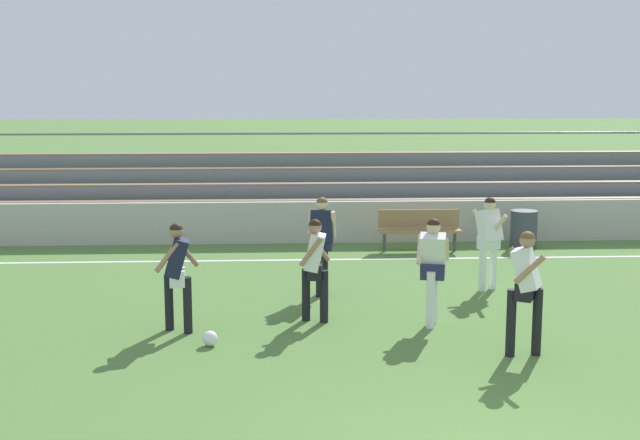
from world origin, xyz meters
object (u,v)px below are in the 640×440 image
object	(u,v)px
bench_far_left	(419,226)
soccer_ball	(210,339)
player_dark_on_ball	(322,237)
player_white_deep_cover	(433,262)
player_dark_dropping_back	(177,268)
player_white_challenging	(315,261)
bleacher_stand	(306,187)
trash_bin	(524,229)
player_white_trailing_run	(489,235)
player_white_overlapping	(526,282)

from	to	relation	value
bench_far_left	soccer_ball	world-z (taller)	bench_far_left
player_dark_on_ball	player_white_deep_cover	bearing A→B (deg)	-51.74
bench_far_left	soccer_ball	xyz separation A→B (m)	(-4.08, -6.61, -0.44)
player_dark_dropping_back	player_white_challenging	world-z (taller)	player_dark_dropping_back
bleacher_stand	trash_bin	bearing A→B (deg)	-37.13
player_white_trailing_run	player_dark_on_ball	bearing A→B (deg)	-176.73
player_dark_dropping_back	soccer_ball	bearing A→B (deg)	-54.64
player_white_challenging	player_white_trailing_run	distance (m)	3.66
player_dark_on_ball	player_white_trailing_run	bearing A→B (deg)	3.27
player_dark_dropping_back	player_white_challenging	size ratio (longest dim) A/B	1.02
player_white_challenging	soccer_ball	world-z (taller)	player_white_challenging
player_white_overlapping	player_white_deep_cover	bearing A→B (deg)	123.48
player_white_trailing_run	bleacher_stand	bearing A→B (deg)	112.07
player_dark_on_ball	player_white_challenging	bearing A→B (deg)	-96.77
player_dark_on_ball	player_white_trailing_run	size ratio (longest dim) A/B	1.03
player_dark_on_ball	soccer_ball	size ratio (longest dim) A/B	7.81
player_white_challenging	player_dark_on_ball	xyz separation A→B (m)	(0.20, 1.67, 0.08)
player_white_deep_cover	player_white_overlapping	bearing A→B (deg)	-56.52
bleacher_stand	player_white_deep_cover	distance (m)	9.65
bleacher_stand	player_white_overlapping	distance (m)	11.30
bleacher_stand	player_white_trailing_run	distance (m)	7.95
player_dark_dropping_back	soccer_ball	size ratio (longest dim) A/B	7.43
player_white_trailing_run	player_white_overlapping	bearing A→B (deg)	-96.65
soccer_ball	player_dark_on_ball	bearing A→B (deg)	58.62
bleacher_stand	player_white_deep_cover	xyz separation A→B (m)	(1.58, -9.52, 0.03)
trash_bin	player_dark_on_ball	bearing A→B (deg)	-140.19
bleacher_stand	bench_far_left	world-z (taller)	bleacher_stand
trash_bin	player_white_challenging	world-z (taller)	player_white_challenging
player_white_overlapping	trash_bin	bearing A→B (deg)	73.58
player_white_challenging	player_white_trailing_run	world-z (taller)	player_white_trailing_run
bench_far_left	trash_bin	bearing A→B (deg)	4.05
player_white_challenging	player_white_deep_cover	xyz separation A→B (m)	(1.76, -0.32, 0.03)
player_white_trailing_run	player_white_challenging	bearing A→B (deg)	-149.86
bleacher_stand	bench_far_left	distance (m)	4.46
bleacher_stand	player_dark_on_ball	world-z (taller)	bleacher_stand
player_dark_dropping_back	player_white_trailing_run	world-z (taller)	player_white_trailing_run
trash_bin	player_white_challenging	bearing A→B (deg)	-131.29
player_dark_dropping_back	player_white_deep_cover	size ratio (longest dim) A/B	0.99
bench_far_left	player_white_deep_cover	xyz separation A→B (m)	(-0.78, -5.76, 0.44)
trash_bin	player_white_deep_cover	xyz separation A→B (m)	(-3.16, -5.93, 0.56)
bench_far_left	player_dark_on_ball	distance (m)	4.47
bench_far_left	trash_bin	xyz separation A→B (m)	(2.38, 0.17, -0.12)
player_white_deep_cover	player_dark_dropping_back	bearing A→B (deg)	-178.17
bench_far_left	soccer_ball	size ratio (longest dim) A/B	8.18
trash_bin	soccer_ball	xyz separation A→B (m)	(-6.46, -6.78, -0.31)
player_white_deep_cover	player_white_overlapping	xyz separation A→B (m)	(0.98, -1.48, 0.04)
player_dark_dropping_back	player_white_trailing_run	size ratio (longest dim) A/B	0.98
bleacher_stand	trash_bin	world-z (taller)	bleacher_stand
bleacher_stand	player_white_trailing_run	world-z (taller)	bleacher_stand
bleacher_stand	player_white_overlapping	xyz separation A→B (m)	(2.56, -11.00, 0.07)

